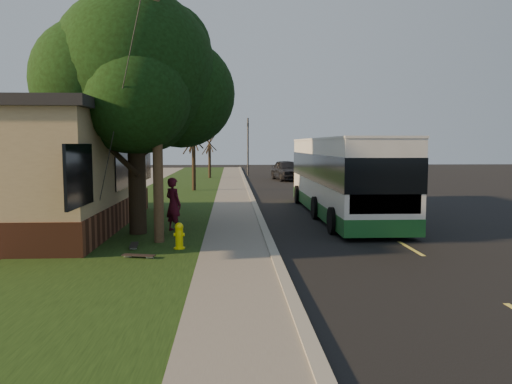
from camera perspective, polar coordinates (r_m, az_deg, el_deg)
ground at (r=14.21m, az=1.81°, el=-6.66°), size 120.00×120.00×0.00m
road at (r=24.58m, az=9.22°, el=-1.58°), size 8.00×80.00×0.01m
curb at (r=24.06m, az=-0.14°, el=-1.53°), size 0.25×80.00×0.12m
sidewalk at (r=24.03m, az=-2.52°, el=-1.59°), size 2.00×80.00×0.08m
grass_verge at (r=24.26m, az=-10.82°, el=-1.62°), size 5.00×80.00×0.07m
fire_hydrant at (r=14.16m, az=-8.77°, el=-4.98°), size 0.32×0.32×0.74m
utility_pole at (r=15.09m, az=-11.33°, el=11.62°), size 2.86×3.21×9.07m
leafy_tree at (r=16.92m, az=-13.50°, el=12.73°), size 6.30×6.00×7.80m
bare_tree_near at (r=31.95m, az=-7.13°, el=3.92°), size 1.38×1.21×4.31m
bare_tree_far at (r=43.90m, az=-5.33°, el=4.15°), size 1.38×1.21×4.03m
traffic_signal at (r=47.88m, az=-0.93°, el=5.67°), size 0.18×0.22×5.50m
transit_bus at (r=21.15m, az=9.78°, el=1.98°), size 2.77×11.99×3.24m
skateboarder at (r=17.00m, az=-9.43°, el=-1.41°), size 0.78×0.77×1.81m
skateboard_main at (r=14.67m, az=-13.77°, el=-5.92°), size 0.31×0.86×0.08m
skateboard_spare at (r=13.29m, az=-13.26°, el=-7.08°), size 0.89×0.41×0.08m
dumpster at (r=18.89m, az=-25.62°, el=-1.91°), size 1.87×1.65×1.39m
distant_car at (r=41.83m, az=3.58°, el=2.52°), size 2.67×5.25×1.71m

